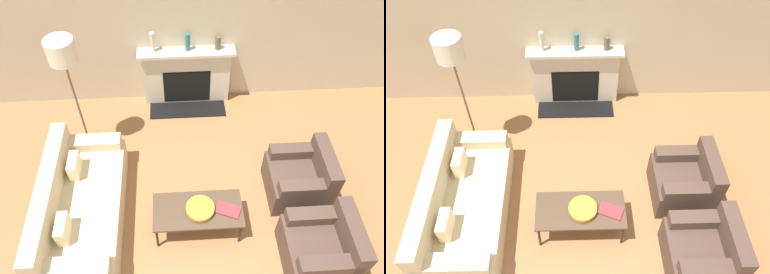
% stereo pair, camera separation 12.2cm
% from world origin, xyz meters
% --- Properties ---
extents(ground_plane, '(18.00, 18.00, 0.00)m').
position_xyz_m(ground_plane, '(0.00, 0.00, 0.00)').
color(ground_plane, '#99663D').
extents(wall_back, '(18.00, 0.06, 2.90)m').
position_xyz_m(wall_back, '(0.00, 2.95, 1.45)').
color(wall_back, '#BCAD8E').
rests_on(wall_back, ground_plane).
extents(fireplace, '(1.56, 0.59, 1.04)m').
position_xyz_m(fireplace, '(-0.13, 2.81, 0.51)').
color(fireplace, beige).
rests_on(fireplace, ground_plane).
extents(couch, '(0.95, 2.04, 0.83)m').
position_xyz_m(couch, '(-1.63, 0.53, 0.30)').
color(couch, '#CCB78E').
rests_on(couch, ground_plane).
extents(armchair_near, '(0.80, 0.79, 0.80)m').
position_xyz_m(armchair_near, '(1.34, -0.22, 0.31)').
color(armchair_near, '#4C382D').
rests_on(armchair_near, ground_plane).
extents(armchair_far, '(0.80, 0.79, 0.80)m').
position_xyz_m(armchair_far, '(1.34, 0.79, 0.31)').
color(armchair_far, '#4C382D').
rests_on(armchair_far, ground_plane).
extents(coffee_table, '(1.12, 0.54, 0.45)m').
position_xyz_m(coffee_table, '(-0.11, 0.30, 0.42)').
color(coffee_table, '#4C3828').
rests_on(coffee_table, ground_plane).
extents(bowl, '(0.36, 0.36, 0.08)m').
position_xyz_m(bowl, '(-0.08, 0.28, 0.50)').
color(bowl, '#BC8E2D').
rests_on(bowl, coffee_table).
extents(book, '(0.34, 0.28, 0.02)m').
position_xyz_m(book, '(0.26, 0.27, 0.47)').
color(book, '#9E2D33').
rests_on(book, coffee_table).
extents(floor_lamp, '(0.37, 0.37, 1.94)m').
position_xyz_m(floor_lamp, '(-1.72, 1.86, 1.65)').
color(floor_lamp, brown).
rests_on(floor_lamp, ground_plane).
extents(mantel_vase_left, '(0.07, 0.07, 0.33)m').
position_xyz_m(mantel_vase_left, '(-0.64, 2.82, 1.20)').
color(mantel_vase_left, beige).
rests_on(mantel_vase_left, fireplace).
extents(mantel_vase_center_left, '(0.08, 0.08, 0.29)m').
position_xyz_m(mantel_vase_center_left, '(-0.10, 2.82, 1.19)').
color(mantel_vase_center_left, '#28666B').
rests_on(mantel_vase_center_left, fireplace).
extents(mantel_vase_center_right, '(0.09, 0.09, 0.22)m').
position_xyz_m(mantel_vase_center_right, '(0.37, 2.82, 1.15)').
color(mantel_vase_center_right, brown).
rests_on(mantel_vase_center_right, fireplace).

